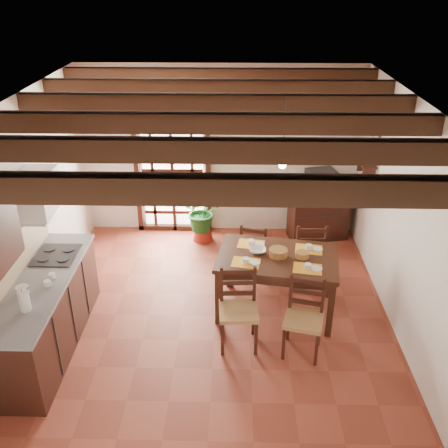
{
  "coord_description": "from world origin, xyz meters",
  "views": [
    {
      "loc": [
        0.24,
        -5.27,
        4.04
      ],
      "look_at": [
        0.1,
        0.4,
        1.15
      ],
      "focal_mm": 40.0,
      "sensor_mm": 36.0,
      "label": 1
    }
  ],
  "objects_px": {
    "kitchen_counter": "(46,312)",
    "chair_near_right": "(303,331)",
    "chair_far_left": "(255,259)",
    "pendant_lamp": "(283,159)",
    "chair_far_right": "(307,262)",
    "sideboard": "(318,215)",
    "chair_near_left": "(238,323)",
    "crt_tv": "(321,182)",
    "potted_plant": "(203,209)",
    "dining_table": "(278,263)"
  },
  "relations": [
    {
      "from": "kitchen_counter",
      "to": "chair_near_right",
      "type": "xyz_separation_m",
      "value": [
        3.0,
        -0.05,
        -0.18
      ]
    },
    {
      "from": "chair_far_left",
      "to": "pendant_lamp",
      "type": "xyz_separation_m",
      "value": [
        0.25,
        -0.72,
        1.8
      ]
    },
    {
      "from": "chair_far_right",
      "to": "sideboard",
      "type": "xyz_separation_m",
      "value": [
        0.34,
        1.35,
        0.1
      ]
    },
    {
      "from": "chair_near_left",
      "to": "chair_near_right",
      "type": "distance_m",
      "value": 0.76
    },
    {
      "from": "chair_near_right",
      "to": "chair_far_left",
      "type": "height_order",
      "value": "chair_near_right"
    },
    {
      "from": "kitchen_counter",
      "to": "pendant_lamp",
      "type": "bearing_deg",
      "value": 17.67
    },
    {
      "from": "chair_far_right",
      "to": "sideboard",
      "type": "bearing_deg",
      "value": -105.65
    },
    {
      "from": "chair_near_right",
      "to": "sideboard",
      "type": "relative_size",
      "value": 0.99
    },
    {
      "from": "chair_near_left",
      "to": "pendant_lamp",
      "type": "bearing_deg",
      "value": 55.05
    },
    {
      "from": "chair_near_right",
      "to": "crt_tv",
      "type": "height_order",
      "value": "crt_tv"
    },
    {
      "from": "chair_near_left",
      "to": "chair_near_right",
      "type": "xyz_separation_m",
      "value": [
        0.75,
        -0.12,
        -0.01
      ]
    },
    {
      "from": "crt_tv",
      "to": "potted_plant",
      "type": "xyz_separation_m",
      "value": [
        -1.92,
        -0.15,
        -0.42
      ]
    },
    {
      "from": "potted_plant",
      "to": "pendant_lamp",
      "type": "height_order",
      "value": "pendant_lamp"
    },
    {
      "from": "sideboard",
      "to": "kitchen_counter",
      "type": "bearing_deg",
      "value": -152.67
    },
    {
      "from": "kitchen_counter",
      "to": "potted_plant",
      "type": "bearing_deg",
      "value": 58.05
    },
    {
      "from": "chair_near_right",
      "to": "pendant_lamp",
      "type": "height_order",
      "value": "pendant_lamp"
    },
    {
      "from": "chair_near_left",
      "to": "chair_far_left",
      "type": "relative_size",
      "value": 1.12
    },
    {
      "from": "dining_table",
      "to": "chair_near_left",
      "type": "xyz_separation_m",
      "value": [
        -0.5,
        -0.7,
        -0.41
      ]
    },
    {
      "from": "dining_table",
      "to": "chair_far_left",
      "type": "bearing_deg",
      "value": 116.09
    },
    {
      "from": "dining_table",
      "to": "chair_near_right",
      "type": "height_order",
      "value": "chair_near_right"
    },
    {
      "from": "sideboard",
      "to": "potted_plant",
      "type": "xyz_separation_m",
      "value": [
        -1.92,
        -0.16,
        0.17
      ]
    },
    {
      "from": "dining_table",
      "to": "sideboard",
      "type": "height_order",
      "value": "dining_table"
    },
    {
      "from": "dining_table",
      "to": "crt_tv",
      "type": "distance_m",
      "value": 2.23
    },
    {
      "from": "chair_far_right",
      "to": "dining_table",
      "type": "bearing_deg",
      "value": 53.32
    },
    {
      "from": "potted_plant",
      "to": "pendant_lamp",
      "type": "distance_m",
      "value": 2.58
    },
    {
      "from": "chair_near_left",
      "to": "pendant_lamp",
      "type": "xyz_separation_m",
      "value": [
        0.5,
        0.8,
        1.77
      ]
    },
    {
      "from": "kitchen_counter",
      "to": "chair_near_right",
      "type": "bearing_deg",
      "value": -0.89
    },
    {
      "from": "crt_tv",
      "to": "chair_near_left",
      "type": "bearing_deg",
      "value": -129.84
    },
    {
      "from": "pendant_lamp",
      "to": "chair_far_left",
      "type": "bearing_deg",
      "value": 109.22
    },
    {
      "from": "kitchen_counter",
      "to": "chair_far_right",
      "type": "xyz_separation_m",
      "value": [
        3.24,
        1.48,
        -0.17
      ]
    },
    {
      "from": "chair_far_right",
      "to": "sideboard",
      "type": "distance_m",
      "value": 1.4
    },
    {
      "from": "kitchen_counter",
      "to": "sideboard",
      "type": "xyz_separation_m",
      "value": [
        3.58,
        2.83,
        -0.07
      ]
    },
    {
      "from": "kitchen_counter",
      "to": "chair_near_left",
      "type": "height_order",
      "value": "kitchen_counter"
    },
    {
      "from": "kitchen_counter",
      "to": "chair_far_right",
      "type": "bearing_deg",
      "value": 24.49
    },
    {
      "from": "chair_near_right",
      "to": "potted_plant",
      "type": "height_order",
      "value": "potted_plant"
    },
    {
      "from": "chair_near_right",
      "to": "chair_far_right",
      "type": "height_order",
      "value": "chair_far_right"
    },
    {
      "from": "sideboard",
      "to": "dining_table",
      "type": "bearing_deg",
      "value": -123.16
    },
    {
      "from": "chair_far_left",
      "to": "sideboard",
      "type": "xyz_separation_m",
      "value": [
        1.09,
        1.23,
        0.13
      ]
    },
    {
      "from": "crt_tv",
      "to": "pendant_lamp",
      "type": "bearing_deg",
      "value": -127.24
    },
    {
      "from": "dining_table",
      "to": "crt_tv",
      "type": "bearing_deg",
      "value": 76.77
    },
    {
      "from": "potted_plant",
      "to": "kitchen_counter",
      "type": "bearing_deg",
      "value": -121.95
    },
    {
      "from": "crt_tv",
      "to": "pendant_lamp",
      "type": "distance_m",
      "value": 2.38
    },
    {
      "from": "chair_far_left",
      "to": "pendant_lamp",
      "type": "height_order",
      "value": "pendant_lamp"
    },
    {
      "from": "dining_table",
      "to": "chair_near_right",
      "type": "xyz_separation_m",
      "value": [
        0.25,
        -0.82,
        -0.42
      ]
    },
    {
      "from": "dining_table",
      "to": "chair_far_right",
      "type": "distance_m",
      "value": 0.95
    },
    {
      "from": "dining_table",
      "to": "chair_far_right",
      "type": "bearing_deg",
      "value": 63.8
    },
    {
      "from": "crt_tv",
      "to": "chair_far_left",
      "type": "bearing_deg",
      "value": -145.64
    },
    {
      "from": "potted_plant",
      "to": "chair_far_right",
      "type": "bearing_deg",
      "value": -37.11
    },
    {
      "from": "chair_far_right",
      "to": "pendant_lamp",
      "type": "distance_m",
      "value": 1.94
    },
    {
      "from": "chair_near_right",
      "to": "crt_tv",
      "type": "distance_m",
      "value": 3.01
    }
  ]
}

